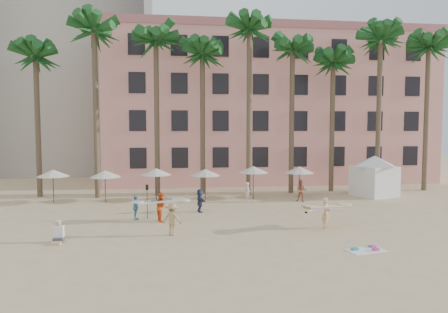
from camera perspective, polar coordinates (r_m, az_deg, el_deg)
name	(u,v)px	position (r m, az deg, el deg)	size (l,w,h in m)	color
ground	(242,241)	(21.14, 2.61, -12.02)	(120.00, 120.00, 0.00)	#D1B789
pink_hotel	(265,110)	(47.24, 5.85, 6.61)	(35.00, 14.00, 16.00)	pink
palm_row	(220,47)	(35.97, -0.58, 15.44)	(44.40, 5.40, 16.30)	brown
umbrella_row	(181,172)	(32.73, -6.19, -2.17)	(22.50, 2.70, 2.73)	#332B23
cabana	(374,172)	(37.01, 20.69, -2.10)	(5.72, 5.72, 3.50)	silver
beach_towel	(366,250)	(20.83, 19.69, -12.41)	(1.97, 1.36, 0.14)	white
carrier_yellow	(326,211)	(24.33, 14.37, -7.54)	(3.12, 1.88, 1.82)	#E0A87E
carrier_white	(161,206)	(25.66, -8.92, -6.97)	(2.94, 1.06, 1.83)	#EB5118
beachgoers	(218,202)	(27.21, -0.83, -6.56)	(13.33, 10.16, 1.79)	#303755
paddle	(147,197)	(26.41, -10.92, -5.72)	(0.18, 0.04, 2.23)	black
seated_man	(58,235)	(22.48, -22.58, -10.33)	(0.49, 0.86, 1.12)	#3F3F4C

